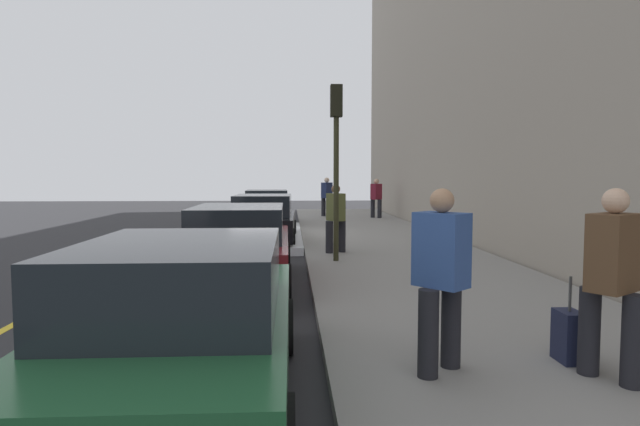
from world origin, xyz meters
TOP-DOWN VIEW (x-y plane):
  - ground_plane at (0.00, 0.00)m, footprint 56.00×56.00m
  - sidewalk at (0.00, -3.30)m, footprint 28.00×4.60m
  - building_facade at (0.00, -6.05)m, footprint 32.00×0.80m
  - lane_stripe_centre at (0.00, 3.20)m, footprint 28.00×0.14m
  - snow_bank_curb at (0.49, -0.70)m, footprint 7.47×0.56m
  - parked_car_green at (-12.15, 0.28)m, footprint 4.33×1.90m
  - parked_car_maroon at (-6.88, 0.31)m, footprint 4.64×1.92m
  - parked_car_black at (-1.01, 0.16)m, footprint 4.43×1.96m
  - parked_car_silver at (4.61, 0.31)m, footprint 4.22×1.98m
  - pedestrian_navy_coat at (8.38, -2.37)m, footprint 0.58×0.56m
  - pedestrian_blue_coat at (-11.79, -2.09)m, footprint 0.56×0.55m
  - pedestrian_olive_coat at (-3.65, -1.77)m, footprint 0.54×0.52m
  - pedestrian_brown_coat at (-12.09, -3.61)m, footprint 0.53×0.57m
  - pedestrian_burgundy_coat at (7.37, -4.58)m, footprint 0.55×0.56m
  - traffic_light_pole at (-4.93, -1.66)m, footprint 0.35×0.26m
  - rolling_suitcase at (-11.58, -3.49)m, footprint 0.34×0.22m

SIDE VIEW (x-z plane):
  - ground_plane at x=0.00m, z-range 0.00..0.00m
  - lane_stripe_centre at x=0.00m, z-range 0.00..0.01m
  - sidewalk at x=0.00m, z-range 0.00..0.15m
  - snow_bank_curb at x=0.49m, z-range 0.00..0.22m
  - rolling_suitcase at x=-11.58m, z-range -0.03..0.86m
  - parked_car_silver at x=4.61m, z-range 0.00..1.51m
  - parked_car_green at x=-12.15m, z-range 0.00..1.51m
  - parked_car_black at x=-1.01m, z-range 0.00..1.51m
  - parked_car_maroon at x=-6.88m, z-range 0.00..1.51m
  - pedestrian_olive_coat at x=-3.65m, z-range 0.21..1.91m
  - pedestrian_blue_coat at x=-11.79m, z-range 0.21..2.00m
  - pedestrian_burgundy_coat at x=7.37m, z-range 0.21..2.01m
  - pedestrian_brown_coat at x=-12.09m, z-range 0.21..2.01m
  - pedestrian_navy_coat at x=8.38m, z-range 0.21..2.06m
  - traffic_light_pole at x=-4.93m, z-range 0.87..4.79m
  - building_facade at x=0.00m, z-range 0.00..15.00m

